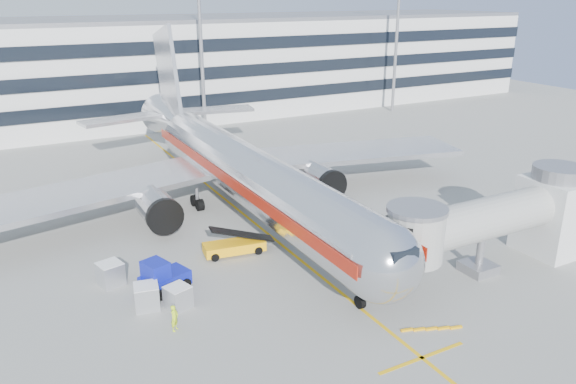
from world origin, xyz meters
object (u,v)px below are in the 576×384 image
belt_loader (234,246)px  cargo_container_front (178,297)px  main_jet (237,167)px  cargo_container_right (147,296)px  baggage_tug (162,278)px  ramp_worker (175,318)px  cargo_container_left (110,274)px

belt_loader → cargo_container_front: bearing=-138.4°
main_jet → cargo_container_right: 18.20m
belt_loader → baggage_tug: bearing=-154.8°
main_jet → ramp_worker: (-11.33, -16.48, -3.39)m
cargo_container_right → cargo_container_front: bearing=-27.3°
cargo_container_left → cargo_container_right: cargo_container_left is taller
baggage_tug → cargo_container_front: size_ratio=2.01×
cargo_container_front → belt_loader: bearing=41.6°
ramp_worker → belt_loader: bearing=5.0°
ramp_worker → cargo_container_left: bearing=63.4°
cargo_container_right → ramp_worker: (0.79, -3.35, 0.02)m
cargo_container_left → cargo_container_front: (3.19, -5.20, -0.06)m
baggage_tug → cargo_container_right: (-1.51, -1.60, -0.22)m
main_jet → baggage_tug: bearing=-132.6°
main_jet → cargo_container_left: size_ratio=27.30×
baggage_tug → ramp_worker: baggage_tug is taller
ramp_worker → cargo_container_right: bearing=60.6°
main_jet → cargo_container_right: main_jet is taller
baggage_tug → cargo_container_front: (0.28, -2.52, -0.28)m
baggage_tug → cargo_container_right: size_ratio=2.00×
main_jet → belt_loader: bearing=-115.4°
belt_loader → cargo_container_left: belt_loader is taller
belt_loader → baggage_tug: size_ratio=1.42×
ramp_worker → cargo_container_front: bearing=25.1°
main_jet → ramp_worker: 20.29m
cargo_container_front → main_jet: bearing=53.7°
main_jet → baggage_tug: (-10.61, -11.54, -3.19)m
main_jet → ramp_worker: main_jet is taller
cargo_container_left → baggage_tug: bearing=-42.6°
baggage_tug → cargo_container_left: (-2.92, 2.68, -0.22)m
belt_loader → cargo_container_left: 9.54m
cargo_container_front → cargo_container_right: bearing=152.7°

